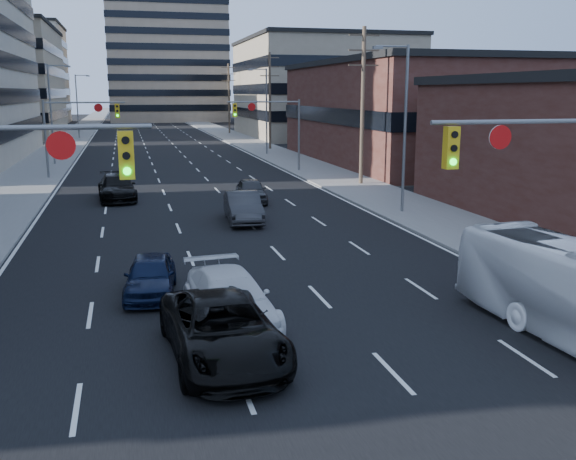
# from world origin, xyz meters

# --- Properties ---
(road_surface) EXTENTS (18.00, 300.00, 0.02)m
(road_surface) POSITION_xyz_m (0.00, 130.00, 0.01)
(road_surface) COLOR black
(road_surface) RESTS_ON ground
(sidewalk_left) EXTENTS (5.00, 300.00, 0.15)m
(sidewalk_left) POSITION_xyz_m (-11.50, 130.00, 0.07)
(sidewalk_left) COLOR slate
(sidewalk_left) RESTS_ON ground
(sidewalk_right) EXTENTS (5.00, 300.00, 0.15)m
(sidewalk_right) POSITION_xyz_m (11.50, 130.00, 0.07)
(sidewalk_right) COLOR slate
(sidewalk_right) RESTS_ON ground
(storefront_right_mid) EXTENTS (20.00, 30.00, 9.00)m
(storefront_right_mid) POSITION_xyz_m (24.00, 50.00, 4.50)
(storefront_right_mid) COLOR #472119
(storefront_right_mid) RESTS_ON ground
(office_right_far) EXTENTS (22.00, 28.00, 14.00)m
(office_right_far) POSITION_xyz_m (25.00, 88.00, 7.00)
(office_right_far) COLOR gray
(office_right_far) RESTS_ON ground
(bg_block_left) EXTENTS (24.00, 24.00, 20.00)m
(bg_block_left) POSITION_xyz_m (-28.00, 140.00, 10.00)
(bg_block_left) COLOR #ADA089
(bg_block_left) RESTS_ON ground
(bg_block_right) EXTENTS (22.00, 22.00, 12.00)m
(bg_block_right) POSITION_xyz_m (32.00, 130.00, 6.00)
(bg_block_right) COLOR gray
(bg_block_right) RESTS_ON ground
(signal_near_right) EXTENTS (6.59, 0.33, 6.00)m
(signal_near_right) POSITION_xyz_m (7.45, 8.00, 4.33)
(signal_near_right) COLOR slate
(signal_near_right) RESTS_ON ground
(signal_far_left) EXTENTS (6.09, 0.33, 6.00)m
(signal_far_left) POSITION_xyz_m (-7.68, 45.00, 4.30)
(signal_far_left) COLOR slate
(signal_far_left) RESTS_ON ground
(signal_far_right) EXTENTS (6.09, 0.33, 6.00)m
(signal_far_right) POSITION_xyz_m (7.68, 45.00, 4.30)
(signal_far_right) COLOR slate
(signal_far_right) RESTS_ON ground
(utility_pole_block) EXTENTS (2.20, 0.28, 11.00)m
(utility_pole_block) POSITION_xyz_m (12.20, 36.00, 5.78)
(utility_pole_block) COLOR #4C3D2D
(utility_pole_block) RESTS_ON ground
(utility_pole_midblock) EXTENTS (2.20, 0.28, 11.00)m
(utility_pole_midblock) POSITION_xyz_m (12.20, 66.00, 5.78)
(utility_pole_midblock) COLOR #4C3D2D
(utility_pole_midblock) RESTS_ON ground
(utility_pole_distant) EXTENTS (2.20, 0.28, 11.00)m
(utility_pole_distant) POSITION_xyz_m (12.20, 96.00, 5.78)
(utility_pole_distant) COLOR #4C3D2D
(utility_pole_distant) RESTS_ON ground
(streetlight_left_mid) EXTENTS (2.03, 0.22, 9.00)m
(streetlight_left_mid) POSITION_xyz_m (-10.34, 55.00, 5.05)
(streetlight_left_mid) COLOR slate
(streetlight_left_mid) RESTS_ON ground
(streetlight_left_far) EXTENTS (2.03, 0.22, 9.00)m
(streetlight_left_far) POSITION_xyz_m (-10.34, 90.00, 5.05)
(streetlight_left_far) COLOR slate
(streetlight_left_far) RESTS_ON ground
(streetlight_right_near) EXTENTS (2.03, 0.22, 9.00)m
(streetlight_right_near) POSITION_xyz_m (10.34, 25.00, 5.05)
(streetlight_right_near) COLOR slate
(streetlight_right_near) RESTS_ON ground
(streetlight_right_far) EXTENTS (2.03, 0.22, 9.00)m
(streetlight_right_far) POSITION_xyz_m (10.34, 60.00, 5.05)
(streetlight_right_far) COLOR slate
(streetlight_right_far) RESTS_ON ground
(black_pickup) EXTENTS (2.92, 5.76, 1.56)m
(black_pickup) POSITION_xyz_m (-2.00, 7.83, 0.78)
(black_pickup) COLOR black
(black_pickup) RESTS_ON ground
(white_van) EXTENTS (2.52, 5.27, 1.48)m
(white_van) POSITION_xyz_m (-1.42, 10.32, 0.74)
(white_van) COLOR silver
(white_van) RESTS_ON ground
(sedan_blue) EXTENTS (2.00, 4.10, 1.35)m
(sedan_blue) POSITION_xyz_m (-3.53, 13.55, 0.67)
(sedan_blue) COLOR black
(sedan_blue) RESTS_ON ground
(sedan_grey_center) EXTENTS (1.92, 4.80, 1.55)m
(sedan_grey_center) POSITION_xyz_m (1.60, 24.88, 0.78)
(sedan_grey_center) COLOR #2E2E30
(sedan_grey_center) RESTS_ON ground
(sedan_black_far) EXTENTS (2.53, 5.52, 1.56)m
(sedan_black_far) POSITION_xyz_m (-4.77, 33.61, 0.78)
(sedan_black_far) COLOR black
(sedan_black_far) RESTS_ON ground
(sedan_grey_right) EXTENTS (2.04, 4.34, 1.43)m
(sedan_grey_right) POSITION_xyz_m (3.15, 30.76, 0.72)
(sedan_grey_right) COLOR #2F3032
(sedan_grey_right) RESTS_ON ground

